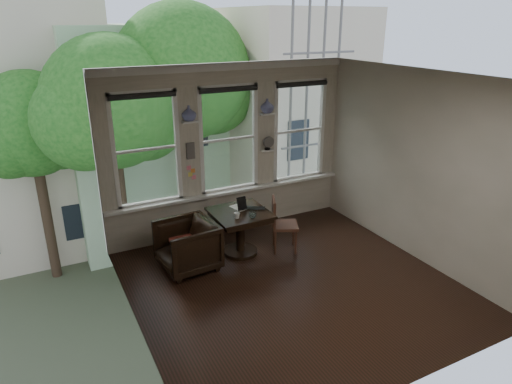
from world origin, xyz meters
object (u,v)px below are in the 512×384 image
armchair_left (187,246)px  table (240,233)px  mug (237,216)px  side_chair_right (285,225)px  laptop (255,210)px

armchair_left → table: bearing=89.7°
armchair_left → mug: mug is taller
table → armchair_left: size_ratio=1.05×
side_chair_right → laptop: side_chair_right is taller
table → laptop: 0.46m
laptop → mug: bearing=-128.2°
laptop → side_chair_right: bearing=10.6°
side_chair_right → mug: bearing=113.9°
table → armchair_left: bearing=-175.6°
side_chair_right → laptop: size_ratio=2.69×
armchair_left → side_chair_right: side_chair_right is taller
side_chair_right → table: bearing=98.1°
table → laptop: size_ratio=2.63×
armchair_left → laptop: armchair_left is taller
armchair_left → laptop: 1.24m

